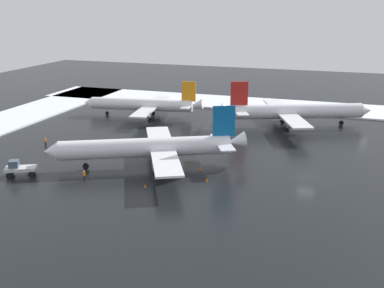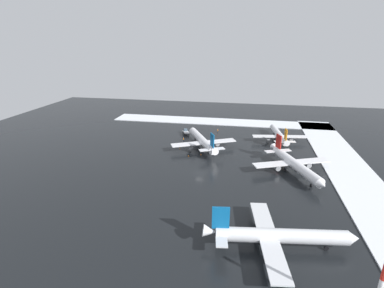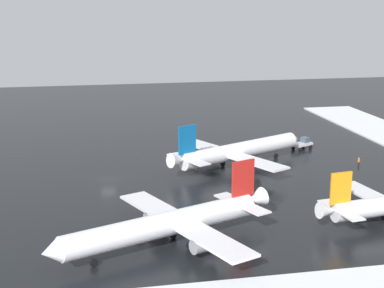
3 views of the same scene
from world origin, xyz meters
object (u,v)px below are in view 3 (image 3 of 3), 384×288
ground_crew_by_nose_gear (359,161)px  traffic_cone_wingtip_side (179,164)px  pushback_tug (303,143)px  traffic_cone_near_nose (212,155)px  traffic_cone_mid_line (196,169)px  airplane_foreground_jet (238,151)px  ground_crew_beside_wing (256,149)px  airplane_parked_portside (168,224)px

ground_crew_by_nose_gear → traffic_cone_wingtip_side: 34.30m
pushback_tug → traffic_cone_near_nose: (-20.23, -1.77, -1.01)m
traffic_cone_near_nose → traffic_cone_mid_line: (-5.29, -9.55, 0.00)m
airplane_foreground_jet → pushback_tug: airplane_foreground_jet is taller
ground_crew_by_nose_gear → ground_crew_beside_wing: 20.94m
airplane_foreground_jet → pushback_tug: 20.38m
pushback_tug → traffic_cone_mid_line: 27.94m
airplane_foreground_jet → ground_crew_by_nose_gear: bearing=-36.4°
airplane_foreground_jet → ground_crew_beside_wing: (6.69, 9.38, -2.22)m
airplane_foreground_jet → traffic_cone_wingtip_side: bearing=134.3°
ground_crew_by_nose_gear → traffic_cone_mid_line: bearing=-105.8°
traffic_cone_near_nose → traffic_cone_wingtip_side: bearing=-146.5°
ground_crew_beside_wing → traffic_cone_mid_line: ground_crew_beside_wing is taller
airplane_parked_portside → ground_crew_beside_wing: (25.38, 43.38, -2.23)m
traffic_cone_near_nose → airplane_foreground_jet: bearing=-71.7°
airplane_foreground_jet → traffic_cone_wingtip_side: airplane_foreground_jet is taller
traffic_cone_wingtip_side → airplane_parked_portside: bearing=-102.1°
pushback_tug → traffic_cone_mid_line: size_ratio=9.27×
pushback_tug → ground_crew_beside_wing: pushback_tug is taller
ground_crew_by_nose_gear → traffic_cone_mid_line: (-31.00, 3.25, -0.70)m
ground_crew_beside_wing → traffic_cone_near_nose: (-9.61, -0.58, -0.70)m
airplane_foreground_jet → traffic_cone_mid_line: airplane_foreground_jet is taller
airplane_foreground_jet → ground_crew_beside_wing: airplane_foreground_jet is taller
ground_crew_beside_wing → ground_crew_by_nose_gear: bearing=-34.9°
airplane_parked_portside → traffic_cone_mid_line: bearing=-129.9°
traffic_cone_mid_line → ground_crew_beside_wing: bearing=34.2°
ground_crew_by_nose_gear → traffic_cone_near_nose: (-25.71, 12.80, -0.70)m
airplane_parked_portside → ground_crew_beside_wing: airplane_parked_portside is taller
airplane_parked_portside → traffic_cone_mid_line: 34.99m
traffic_cone_wingtip_side → ground_crew_beside_wing: bearing=18.2°
pushback_tug → ground_crew_beside_wing: bearing=159.1°
airplane_parked_portside → ground_crew_by_nose_gear: size_ratio=18.23×
airplane_parked_portside → pushback_tug: bearing=-151.3°
airplane_foreground_jet → traffic_cone_wingtip_side: 11.62m
airplane_foreground_jet → traffic_cone_mid_line: size_ratio=55.02×
traffic_cone_mid_line → traffic_cone_wingtip_side: bearing=118.4°
traffic_cone_near_nose → traffic_cone_wingtip_side: size_ratio=1.00×
ground_crew_by_nose_gear → traffic_cone_wingtip_side: bearing=-112.8°
airplane_foreground_jet → ground_crew_by_nose_gear: airplane_foreground_jet is taller
pushback_tug → traffic_cone_near_nose: size_ratio=9.27×
airplane_foreground_jet → traffic_cone_near_nose: (-2.92, 8.80, -2.92)m
ground_crew_beside_wing → traffic_cone_wingtip_side: (-17.31, -5.68, -0.70)m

